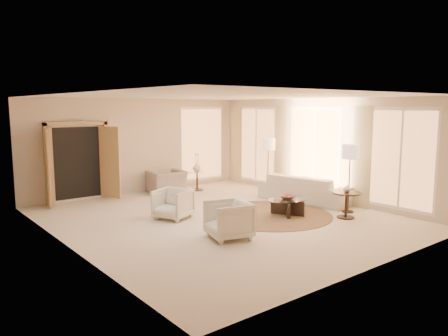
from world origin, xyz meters
TOP-DOWN VIEW (x-y plane):
  - room at (0.00, 0.00)m, footprint 7.04×8.04m
  - windows_right at (3.45, 0.10)m, footprint 0.10×6.40m
  - window_back_corner at (2.30, 3.95)m, footprint 1.70×0.10m
  - curtains_right at (3.40, 1.00)m, footprint 0.06×5.20m
  - french_doors at (-1.90, 3.82)m, footprint 1.95×0.66m
  - area_rug at (1.11, -0.45)m, footprint 3.22×3.22m
  - sofa at (2.90, -0.00)m, footprint 1.40×2.63m
  - armchair_left at (-0.89, 0.67)m, footprint 0.94×0.97m
  - armchair_right at (-0.84, -1.30)m, footprint 0.92×0.96m
  - accent_chair at (0.58, 3.40)m, footprint 1.09×0.77m
  - coffee_table at (1.41, -0.76)m, footprint 1.20×1.20m
  - end_table at (2.30, -1.78)m, footprint 0.64×0.64m
  - side_table at (1.53, 3.17)m, footprint 0.50×0.50m
  - floor_lamp_near at (2.82, 1.37)m, footprint 0.40×0.40m
  - floor_lamp_far at (2.80, -1.47)m, footprint 0.40×0.40m
  - bowl at (1.41, -0.76)m, footprint 0.36×0.36m
  - end_vase at (2.30, -1.78)m, footprint 0.20×0.20m
  - side_vase at (1.53, 3.17)m, footprint 0.34×0.34m

SIDE VIEW (x-z plane):
  - area_rug at x=1.11m, z-range 0.00..0.01m
  - coffee_table at x=1.41m, z-range 0.05..0.45m
  - side_table at x=1.53m, z-range 0.06..0.65m
  - sofa at x=2.90m, z-range 0.00..0.73m
  - armchair_left at x=-0.89m, z-range 0.00..0.76m
  - armchair_right at x=-0.84m, z-range 0.00..0.82m
  - end_table at x=2.30m, z-range 0.11..0.72m
  - bowl at x=1.41m, z-range 0.40..0.48m
  - accent_chair at x=0.58m, z-range 0.00..0.90m
  - end_vase at x=2.30m, z-range 0.60..0.77m
  - side_vase at x=1.53m, z-range 0.58..0.86m
  - french_doors at x=-1.90m, z-range -0.01..2.15m
  - curtains_right at x=3.40m, z-range 0.00..2.60m
  - windows_right at x=3.45m, z-range 0.15..2.55m
  - window_back_corner at x=2.30m, z-range 0.15..2.55m
  - room at x=0.00m, z-range -0.02..2.81m
  - floor_lamp_near at x=2.82m, z-range 0.58..2.24m
  - floor_lamp_far at x=2.80m, z-range 0.58..2.25m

